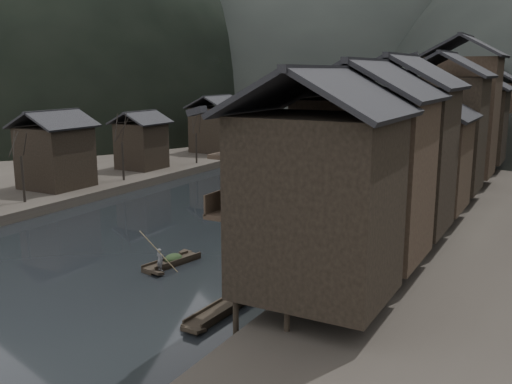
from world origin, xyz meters
The scene contains 12 objects.
water centered at (0.00, 0.00, 0.00)m, with size 300.00×300.00×0.00m, color black.
left_bank centered at (-35.00, 40.00, 0.60)m, with size 40.00×200.00×1.20m, color #2D2823.
stilt_houses centered at (17.28, 19.49, 8.97)m, with size 9.00×67.60×17.06m.
left_houses centered at (-20.50, 20.12, 5.66)m, with size 8.10×53.20×8.73m.
bare_trees centered at (-17.00, 21.53, 6.08)m, with size 3.71×59.28×7.42m.
moored_sampans centered at (11.79, 17.93, 0.20)m, with size 3.12×56.99×0.47m.
midriver_boats centered at (-2.89, 41.29, 0.20)m, with size 9.49×9.49×0.45m.
stone_bridge centered at (0.00, 72.00, 5.11)m, with size 40.00×6.00×9.00m.
hero_sampan centered at (4.10, -2.21, 0.20)m, with size 1.90×5.11×0.44m.
cargo_heap centered at (4.05, -1.98, 0.77)m, with size 1.11×1.45×0.67m, color black.
boatman centered at (4.43, -3.94, 1.20)m, with size 0.56×0.37×1.53m, color #555558.
bamboo_pole centered at (4.63, -3.94, 3.82)m, with size 0.06×0.06×4.62m, color #8C7A51.
Camera 1 is at (27.52, -32.46, 13.25)m, focal length 40.00 mm.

